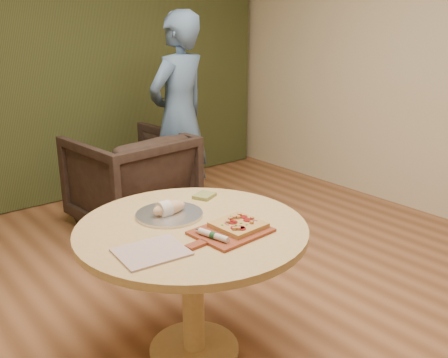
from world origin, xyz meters
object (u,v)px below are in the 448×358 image
at_px(pizza_paddle, 229,232).
at_px(cutlery_roll, 213,235).
at_px(pedestal_table, 192,251).
at_px(flatbread_pizza, 238,225).
at_px(serving_tray, 169,214).
at_px(person_standing, 179,117).
at_px(bread_roll, 168,208).
at_px(armchair, 131,175).

distance_m(pizza_paddle, cutlery_roll, 0.12).
xyz_separation_m(pedestal_table, flatbread_pizza, (0.15, -0.18, 0.17)).
height_order(serving_tray, person_standing, person_standing).
distance_m(cutlery_roll, person_standing, 2.27).
relative_size(pedestal_table, serving_tray, 3.30).
bearing_deg(pizza_paddle, bread_roll, 102.27).
bearing_deg(pizza_paddle, flatbread_pizza, 3.89).
relative_size(flatbread_pizza, serving_tray, 0.66).
bearing_deg(bread_roll, pizza_paddle, -73.63).
bearing_deg(armchair, bread_roll, 63.03).
height_order(pedestal_table, serving_tray, serving_tray).
xyz_separation_m(cutlery_roll, bread_roll, (0.00, 0.40, 0.01)).
height_order(pedestal_table, flatbread_pizza, flatbread_pizza).
bearing_deg(armchair, pedestal_table, 65.76).
height_order(pedestal_table, bread_roll, bread_roll).
distance_m(pedestal_table, pizza_paddle, 0.26).
distance_m(flatbread_pizza, armchair, 2.05).
distance_m(pizza_paddle, bread_roll, 0.39).
height_order(flatbread_pizza, cutlery_roll, flatbread_pizza).
distance_m(armchair, person_standing, 0.67).
height_order(pizza_paddle, cutlery_roll, cutlery_roll).
bearing_deg(serving_tray, armchair, 68.50).
distance_m(pedestal_table, cutlery_roll, 0.27).
bearing_deg(flatbread_pizza, person_standing, 63.67).
distance_m(bread_roll, armchair, 1.75).
xyz_separation_m(pizza_paddle, serving_tray, (-0.10, 0.38, -0.00)).
distance_m(pedestal_table, flatbread_pizza, 0.29).
relative_size(flatbread_pizza, person_standing, 0.13).
distance_m(flatbread_pizza, serving_tray, 0.40).
relative_size(serving_tray, person_standing, 0.20).
xyz_separation_m(flatbread_pizza, armchair, (0.46, 1.97, -0.32)).
distance_m(pedestal_table, bread_roll, 0.26).
distance_m(flatbread_pizza, bread_roll, 0.41).
relative_size(pizza_paddle, bread_roll, 2.36).
bearing_deg(person_standing, armchair, -17.64).
xyz_separation_m(bread_roll, armchair, (0.64, 1.60, -0.34)).
height_order(cutlery_roll, serving_tray, cutlery_roll).
height_order(pizza_paddle, flatbread_pizza, flatbread_pizza).
bearing_deg(cutlery_roll, person_standing, 47.25).
relative_size(flatbread_pizza, bread_roll, 1.22).
bearing_deg(flatbread_pizza, pedestal_table, 129.50).
relative_size(cutlery_roll, bread_roll, 1.03).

